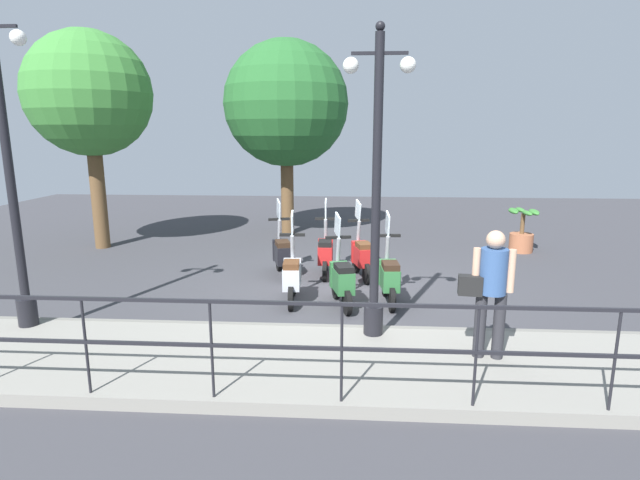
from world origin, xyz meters
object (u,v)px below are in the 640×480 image
(scooter_near_0, at_px, (389,276))
(scooter_far_1, at_px, (325,252))
(lamp_post_far, at_px, (12,189))
(scooter_far_2, at_px, (282,253))
(scooter_near_1, at_px, (342,279))
(tree_large, at_px, (89,95))
(scooter_near_2, at_px, (292,275))
(pedestrian_with_bag, at_px, (491,285))
(scooter_far_0, at_px, (362,255))
(lamp_post_near, at_px, (376,206))
(tree_distant, at_px, (286,104))
(potted_palm, at_px, (522,234))

(scooter_near_0, bearing_deg, scooter_far_1, 31.30)
(lamp_post_far, xyz_separation_m, scooter_far_2, (3.24, -3.22, -1.62))
(scooter_near_0, xyz_separation_m, scooter_near_1, (-0.20, 0.80, 0.00))
(lamp_post_far, bearing_deg, tree_large, 17.05)
(scooter_near_1, bearing_deg, scooter_near_2, 64.99)
(pedestrian_with_bag, relative_size, scooter_far_1, 1.03)
(scooter_near_0, bearing_deg, pedestrian_with_bag, -160.37)
(lamp_post_far, distance_m, scooter_far_2, 4.85)
(pedestrian_with_bag, distance_m, scooter_near_0, 2.62)
(scooter_near_1, xyz_separation_m, scooter_near_2, (0.16, 0.85, 0.00))
(scooter_far_0, relative_size, scooter_far_2, 1.00)
(pedestrian_with_bag, distance_m, scooter_near_1, 2.87)
(lamp_post_near, height_order, tree_distant, tree_distant)
(pedestrian_with_bag, height_order, scooter_near_2, pedestrian_with_bag)
(tree_large, distance_m, potted_palm, 10.99)
(lamp_post_near, xyz_separation_m, scooter_far_2, (3.24, 1.72, -1.44))
(lamp_post_near, distance_m, lamp_post_far, 4.94)
(pedestrian_with_bag, bearing_deg, scooter_near_2, 57.35)
(potted_palm, height_order, scooter_near_1, scooter_near_1)
(lamp_post_near, xyz_separation_m, scooter_near_2, (1.65, 1.32, -1.44))
(pedestrian_with_bag, relative_size, tree_distant, 0.30)
(tree_distant, xyz_separation_m, potted_palm, (-1.89, -6.00, -3.18))
(pedestrian_with_bag, relative_size, scooter_near_2, 1.03)
(lamp_post_near, relative_size, potted_palm, 3.80)
(scooter_near_0, distance_m, scooter_far_0, 1.56)
(pedestrian_with_bag, bearing_deg, lamp_post_near, 72.55)
(scooter_far_2, bearing_deg, scooter_near_2, 177.04)
(lamp_post_far, relative_size, scooter_far_2, 2.86)
(lamp_post_near, xyz_separation_m, scooter_far_1, (3.34, 0.84, -1.44))
(tree_large, relative_size, tree_distant, 0.98)
(potted_palm, distance_m, scooter_near_2, 6.58)
(scooter_near_0, bearing_deg, scooter_near_2, 87.40)
(scooter_far_0, height_order, scooter_far_2, same)
(scooter_near_0, xyz_separation_m, scooter_far_1, (1.65, 1.17, 0.00))
(lamp_post_near, relative_size, scooter_far_2, 2.62)
(potted_palm, xyz_separation_m, scooter_near_1, (-4.25, 4.31, 0.04))
(tree_large, height_order, scooter_near_0, tree_large)
(potted_palm, distance_m, scooter_near_1, 6.05)
(potted_palm, relative_size, scooter_far_1, 0.69)
(lamp_post_far, xyz_separation_m, scooter_far_1, (3.34, -4.10, -1.62))
(scooter_far_2, bearing_deg, lamp_post_near, -169.09)
(scooter_near_0, distance_m, scooter_near_1, 0.82)
(tree_large, relative_size, potted_palm, 4.96)
(pedestrian_with_bag, xyz_separation_m, scooter_far_0, (3.83, 1.46, -0.60))
(lamp_post_far, distance_m, pedestrian_with_bag, 6.41)
(scooter_near_1, bearing_deg, potted_palm, -59.90)
(lamp_post_far, bearing_deg, tree_distant, -20.02)
(scooter_near_1, bearing_deg, lamp_post_near, -177.08)
(lamp_post_far, height_order, scooter_near_0, lamp_post_far)
(lamp_post_far, xyz_separation_m, potted_palm, (5.74, -8.78, -1.66))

